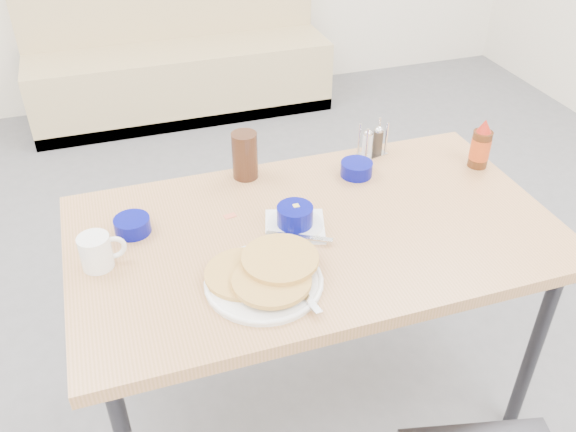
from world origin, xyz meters
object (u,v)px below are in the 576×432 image
object	(u,v)px
condiment_caddy	(372,144)
coffee_mug	(97,251)
syrup_bottle	(481,146)
amber_tumbler	(245,155)
booth_bench	(178,59)
dining_table	(315,245)
butter_bowl	(356,169)
pancake_plate	(265,276)
creamer_bowl	(132,225)
grits_setting	(295,219)

from	to	relation	value
condiment_caddy	coffee_mug	bearing A→B (deg)	-174.97
syrup_bottle	amber_tumbler	bearing A→B (deg)	166.74
amber_tumbler	condiment_caddy	xyz separation A→B (m)	(0.45, 0.00, -0.04)
booth_bench	condiment_caddy	xyz separation A→B (m)	(0.33, -2.19, 0.45)
syrup_bottle	dining_table	bearing A→B (deg)	-165.82
dining_table	coffee_mug	size ratio (longest dim) A/B	11.32
booth_bench	condiment_caddy	bearing A→B (deg)	-81.35
coffee_mug	amber_tumbler	world-z (taller)	amber_tumbler
amber_tumbler	syrup_bottle	size ratio (longest dim) A/B	0.91
butter_bowl	condiment_caddy	distance (m)	0.15
amber_tumbler	pancake_plate	bearing A→B (deg)	-99.68
booth_bench	syrup_bottle	xyz separation A→B (m)	(0.64, -2.37, 0.48)
dining_table	condiment_caddy	world-z (taller)	condiment_caddy
booth_bench	dining_table	world-z (taller)	booth_bench
condiment_caddy	dining_table	bearing A→B (deg)	-148.16
syrup_bottle	booth_bench	bearing A→B (deg)	105.10
butter_bowl	coffee_mug	bearing A→B (deg)	-165.76
booth_bench	condiment_caddy	world-z (taller)	booth_bench
coffee_mug	creamer_bowl	bearing A→B (deg)	50.88
pancake_plate	coffee_mug	world-z (taller)	coffee_mug
coffee_mug	booth_bench	bearing A→B (deg)	76.49
syrup_bottle	pancake_plate	bearing A→B (deg)	-157.96
creamer_bowl	syrup_bottle	size ratio (longest dim) A/B	0.60
pancake_plate	booth_bench	bearing A→B (deg)	85.67
dining_table	syrup_bottle	xyz separation A→B (m)	(0.64, 0.16, 0.14)
dining_table	pancake_plate	xyz separation A→B (m)	(-0.21, -0.18, 0.08)
dining_table	butter_bowl	distance (m)	0.34
butter_bowl	condiment_caddy	bearing A→B (deg)	45.50
grits_setting	amber_tumbler	size ratio (longest dim) A/B	1.45
grits_setting	butter_bowl	world-z (taller)	grits_setting
booth_bench	coffee_mug	size ratio (longest dim) A/B	15.36
booth_bench	creamer_bowl	bearing A→B (deg)	-101.88
coffee_mug	butter_bowl	distance (m)	0.86
creamer_bowl	condiment_caddy	distance (m)	0.86
dining_table	butter_bowl	size ratio (longest dim) A/B	13.43
coffee_mug	grits_setting	xyz separation A→B (m)	(0.55, 0.00, -0.02)
condiment_caddy	pancake_plate	bearing A→B (deg)	-149.70
booth_bench	amber_tumbler	size ratio (longest dim) A/B	12.18
booth_bench	condiment_caddy	size ratio (longest dim) A/B	15.69
booth_bench	amber_tumbler	bearing A→B (deg)	-93.05
creamer_bowl	butter_bowl	xyz separation A→B (m)	(0.73, 0.09, 0.00)
coffee_mug	amber_tumbler	bearing A→B (deg)	33.12
amber_tumbler	condiment_caddy	distance (m)	0.45
dining_table	grits_setting	size ratio (longest dim) A/B	6.19
amber_tumbler	creamer_bowl	bearing A→B (deg)	-153.40
butter_bowl	amber_tumbler	distance (m)	0.37
coffee_mug	butter_bowl	size ratio (longest dim) A/B	1.19
butter_bowl	creamer_bowl	bearing A→B (deg)	-173.22
pancake_plate	condiment_caddy	xyz separation A→B (m)	(0.54, 0.52, 0.02)
pancake_plate	butter_bowl	world-z (taller)	pancake_plate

